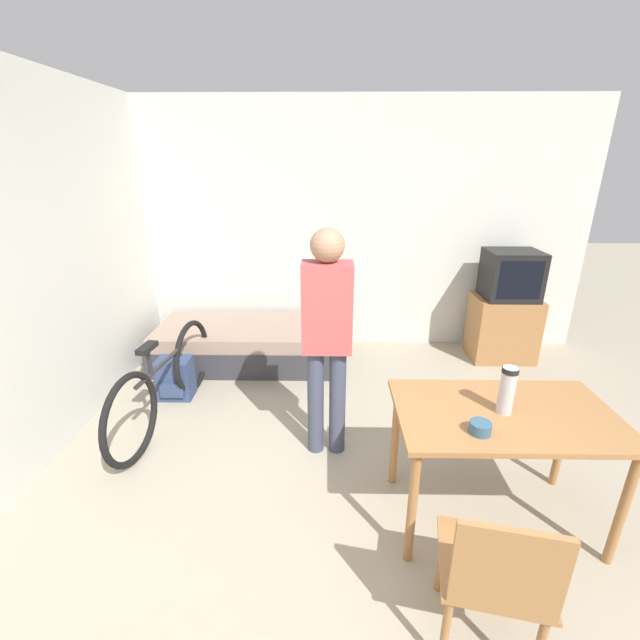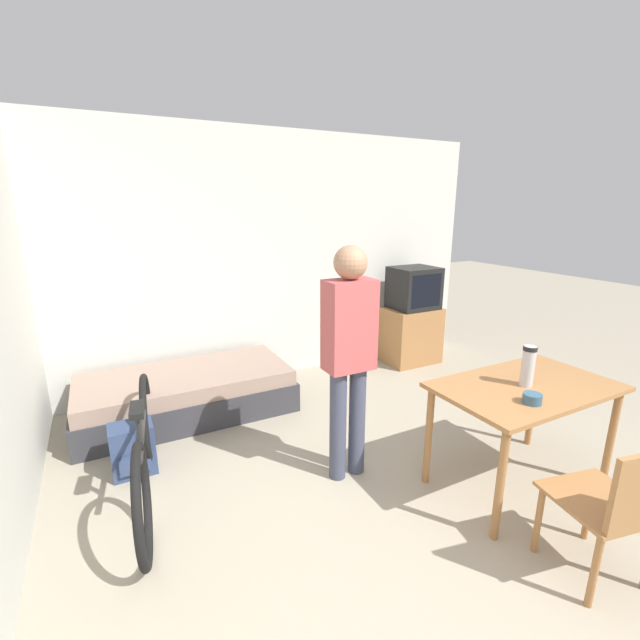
{
  "view_description": "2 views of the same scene",
  "coord_description": "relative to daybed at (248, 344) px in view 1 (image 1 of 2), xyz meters",
  "views": [
    {
      "loc": [
        -0.19,
        -1.27,
        2.09
      ],
      "look_at": [
        -0.24,
        1.81,
        0.92
      ],
      "focal_mm": 24.0,
      "sensor_mm": 36.0,
      "label": 1
    },
    {
      "loc": [
        -1.64,
        -0.92,
        1.93
      ],
      "look_at": [
        -0.13,
        1.98,
        1.05
      ],
      "focal_mm": 24.0,
      "sensor_mm": 36.0,
      "label": 2
    }
  ],
  "objects": [
    {
      "name": "bicycle",
      "position": [
        -0.47,
        -1.14,
        0.15
      ],
      "size": [
        0.27,
        1.72,
        0.77
      ],
      "color": "black",
      "rests_on": "ground_plane"
    },
    {
      "name": "tv",
      "position": [
        2.78,
        0.14,
        0.36
      ],
      "size": [
        0.66,
        0.47,
        1.2
      ],
      "color": "#9E6B3D",
      "rests_on": "ground_plane"
    },
    {
      "name": "wall_left",
      "position": [
        -1.18,
        -1.21,
        1.15
      ],
      "size": [
        0.06,
        4.48,
        2.7
      ],
      "color": "silver",
      "rests_on": "ground_plane"
    },
    {
      "name": "daybed",
      "position": [
        0.0,
        0.0,
        0.0
      ],
      "size": [
        1.94,
        0.9,
        0.41
      ],
      "color": "#333338",
      "rests_on": "ground_plane"
    },
    {
      "name": "backpack",
      "position": [
        -0.53,
        -0.77,
        -0.01
      ],
      "size": [
        0.3,
        0.25,
        0.38
      ],
      "color": "navy",
      "rests_on": "ground_plane"
    },
    {
      "name": "thermos_flask",
      "position": [
        1.84,
        -2.16,
        0.71
      ],
      "size": [
        0.09,
        0.09,
        0.28
      ],
      "color": "#B7B7BC",
      "rests_on": "dining_table"
    },
    {
      "name": "mate_bowl",
      "position": [
        1.65,
        -2.36,
        0.59
      ],
      "size": [
        0.11,
        0.11,
        0.06
      ],
      "color": "#335670",
      "rests_on": "dining_table"
    },
    {
      "name": "dining_table",
      "position": [
        1.86,
        -2.16,
        0.46
      ],
      "size": [
        1.22,
        0.73,
        0.76
      ],
      "color": "#9E6B3D",
      "rests_on": "ground_plane"
    },
    {
      "name": "person_standing",
      "position": [
        0.86,
        -1.51,
        0.78
      ],
      "size": [
        0.34,
        0.23,
        1.68
      ],
      "color": "#3D4256",
      "rests_on": "ground_plane"
    },
    {
      "name": "wooden_chair",
      "position": [
        1.56,
        -2.94,
        0.28
      ],
      "size": [
        0.52,
        0.52,
        0.85
      ],
      "color": "#9E6B3D",
      "rests_on": "ground_plane"
    },
    {
      "name": "wall_back",
      "position": [
        1.04,
        0.56,
        1.15
      ],
      "size": [
        5.38,
        0.06,
        2.7
      ],
      "color": "silver",
      "rests_on": "ground_plane"
    }
  ]
}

